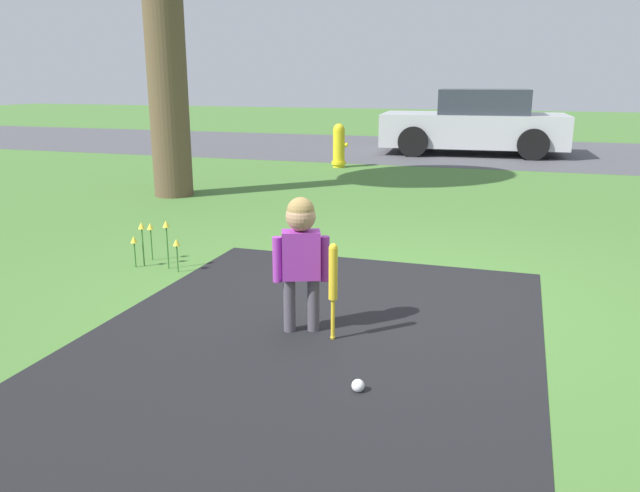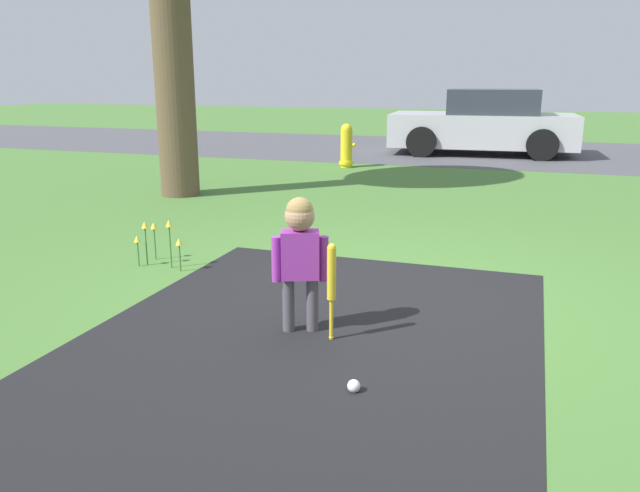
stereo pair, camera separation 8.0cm
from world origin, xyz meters
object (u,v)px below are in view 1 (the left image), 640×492
baseball_bat (333,278)px  sports_ball (358,386)px  fire_hydrant (339,146)px  child (301,246)px  parked_car (475,124)px

baseball_bat → sports_ball: (0.33, -0.62, -0.38)m
baseball_bat → fire_hydrant: (-2.19, 7.73, -0.02)m
child → sports_ball: child is taller
baseball_bat → sports_ball: 0.80m
child → sports_ball: 1.05m
parked_car → baseball_bat: bearing=85.7°
fire_hydrant → baseball_bat: bearing=-74.2°
baseball_bat → child: bearing=162.7°
baseball_bat → sports_ball: size_ratio=9.04×
fire_hydrant → parked_car: (2.25, 3.01, 0.26)m
child → baseball_bat: 0.30m
child → baseball_bat: (0.24, -0.07, -0.17)m
baseball_bat → parked_car: bearing=89.7°
sports_ball → parked_car: bearing=91.3°
child → parked_car: 10.67m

